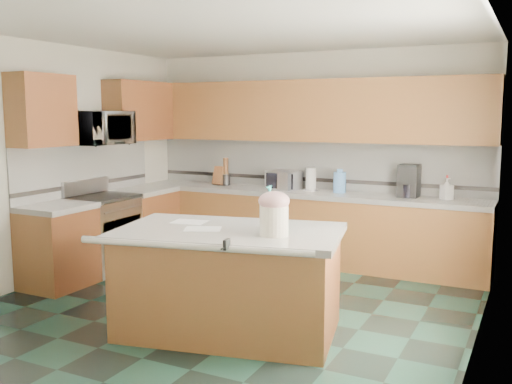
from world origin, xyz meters
The scene contains 52 objects.
floor centered at (0.00, 0.00, 0.00)m, with size 4.60×4.60×0.00m, color black.
ceiling centered at (0.00, 0.00, 2.70)m, with size 4.60×4.60×0.00m, color white.
wall_back centered at (0.00, 2.32, 1.35)m, with size 4.60×0.04×2.70m, color beige.
wall_front centered at (0.00, -2.32, 1.35)m, with size 4.60×0.04×2.70m, color beige.
wall_left centered at (-2.32, 0.00, 1.35)m, with size 0.04×4.60×2.70m, color beige.
wall_right centered at (2.32, 0.00, 1.35)m, with size 0.04×4.60×2.70m, color beige.
back_base_cab centered at (0.00, 2.00, 0.43)m, with size 4.60×0.60×0.86m, color #3E1C0D.
back_countertop centered at (0.00, 2.00, 0.89)m, with size 4.60×0.64×0.06m, color white.
back_upper_cab centered at (0.00, 2.13, 1.94)m, with size 4.60×0.33×0.78m, color #3E1C0D.
back_backsplash centered at (0.00, 2.29, 1.24)m, with size 4.60×0.02×0.63m, color silver.
back_accent_band centered at (0.00, 2.28, 1.04)m, with size 4.60×0.01×0.05m, color black.
left_base_cab_rear centered at (-2.00, 1.29, 0.43)m, with size 0.60×0.82×0.86m, color #3E1C0D.
left_counter_rear centered at (-2.00, 1.29, 0.89)m, with size 0.64×0.82×0.06m, color white.
left_base_cab_front centered at (-2.00, -0.24, 0.43)m, with size 0.60×0.72×0.86m, color #3E1C0D.
left_counter_front centered at (-2.00, -0.24, 0.89)m, with size 0.64×0.72×0.06m, color white.
left_backsplash centered at (-2.29, 0.55, 1.24)m, with size 0.02×2.30×0.63m, color silver.
left_accent_band centered at (-2.28, 0.55, 1.04)m, with size 0.01×2.30×0.05m, color black.
left_upper_cab_rear centered at (-2.13, 1.42, 1.94)m, with size 0.33×1.09×0.78m, color #3E1C0D.
left_upper_cab_front centered at (-2.13, -0.24, 1.94)m, with size 0.33×0.72×0.78m, color #3E1C0D.
range_body centered at (-2.00, 0.50, 0.44)m, with size 0.60×0.76×0.88m, color #B7B7BC.
range_oven_door centered at (-1.71, 0.50, 0.40)m, with size 0.02×0.68×0.55m, color black.
range_cooktop centered at (-2.00, 0.50, 0.90)m, with size 0.62×0.78×0.04m, color black.
range_handle centered at (-1.68, 0.50, 0.78)m, with size 0.02×0.02×0.66m, color #B7B7BC.
range_backguard centered at (-2.26, 0.50, 1.02)m, with size 0.06×0.76×0.18m, color #B7B7BC.
microwave centered at (-2.00, 0.50, 1.73)m, with size 0.73×0.50×0.41m, color #B7B7BC.
island_base centered at (0.34, -0.55, 0.43)m, with size 1.81×1.04×0.86m, color #3E1C0D.
island_top centered at (0.34, -0.55, 0.89)m, with size 1.91×1.14×0.06m, color white.
island_bullnose centered at (0.34, -1.11, 0.89)m, with size 0.06×0.06×1.91m, color white.
treat_jar centered at (0.79, -0.61, 1.04)m, with size 0.24×0.24×0.25m, color #EFE3CB.
treat_jar_lid centered at (0.79, -0.61, 1.20)m, with size 0.26×0.26×0.16m, color #C88F92.
treat_jar_knob centered at (0.79, -0.61, 1.26)m, with size 0.03×0.03×0.08m, color tan.
treat_jar_knob_end_l centered at (0.75, -0.61, 1.26)m, with size 0.04×0.04×0.04m, color tan.
treat_jar_knob_end_r centered at (0.83, -0.61, 1.26)m, with size 0.04×0.04×0.04m, color tan.
soap_bottle_island centered at (0.65, -0.39, 1.11)m, with size 0.14×0.15×0.38m, color #27ABAF.
paper_sheet_a centered at (0.14, -0.65, 0.92)m, with size 0.31×0.23×0.00m, color white.
paper_sheet_b centered at (-0.15, -0.43, 0.92)m, with size 0.31×0.23×0.00m, color white.
clamp_body centered at (0.63, -1.09, 0.93)m, with size 0.03×0.09×0.08m, color black.
clamp_handle centered at (0.63, -1.15, 0.91)m, with size 0.01×0.01×0.06m, color black.
knife_block centered at (-1.27, 2.05, 1.05)m, with size 0.14×0.11×0.25m, color #472814.
utensil_crock centered at (-1.18, 2.08, 1.00)m, with size 0.12×0.12×0.15m, color black.
utensil_bundle centered at (-1.18, 2.08, 1.19)m, with size 0.07×0.07×0.23m, color #472814.
toaster_oven centered at (-0.30, 2.05, 1.04)m, with size 0.42×0.28×0.24m, color #B7B7BC.
toaster_oven_door centered at (-0.30, 1.92, 1.04)m, with size 0.38×0.01×0.20m, color black.
paper_towel centered at (0.07, 2.10, 1.07)m, with size 0.13×0.13×0.30m, color white.
paper_towel_base centered at (0.07, 2.10, 0.93)m, with size 0.20×0.20×0.01m, color #B7B7BC.
water_jug centered at (0.47, 2.06, 1.05)m, with size 0.16×0.16×0.26m, color #548BD4.
water_jug_neck centered at (0.47, 2.06, 1.20)m, with size 0.07×0.07×0.04m, color #548BD4.
coffee_maker centered at (1.32, 2.08, 1.11)m, with size 0.23×0.25×0.39m, color black.
coffee_carafe centered at (1.32, 2.02, 1.00)m, with size 0.16×0.16×0.16m, color black.
soap_bottle_back centered at (1.76, 2.05, 1.05)m, with size 0.11×0.12×0.25m, color white.
soap_back_cap centered at (1.76, 2.05, 1.19)m, with size 0.02×0.02×0.03m, color red.
window_light_proxy centered at (2.29, -0.20, 1.50)m, with size 0.02×1.40×1.10m, color white.
Camera 1 is at (2.70, -4.75, 1.91)m, focal length 40.00 mm.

